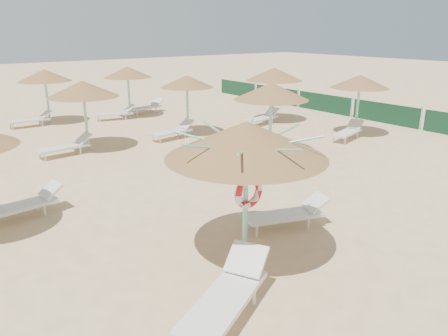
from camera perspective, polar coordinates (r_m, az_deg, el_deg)
ground at (r=9.84m, az=3.36°, el=-10.09°), size 120.00×120.00×0.00m
main_palapa at (r=8.53m, az=2.94°, el=3.63°), size 3.22×3.22×2.89m
lounger_main_a at (r=7.50m, az=0.46°, el=-16.16°), size 2.40×1.71×0.85m
lounger_main_b at (r=10.66m, az=8.49°, el=-5.89°), size 2.10×1.23×0.73m
palapa_field at (r=19.67m, az=-17.66°, el=10.28°), size 20.88×19.73×2.72m
windbreak_fence at (r=26.03m, az=13.02°, el=8.26°), size 0.08×19.84×1.10m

